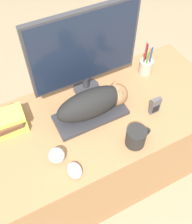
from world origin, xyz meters
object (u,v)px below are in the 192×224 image
(baseball, at_px, (57,155))
(book_stack, at_px, (4,122))
(keyboard, at_px, (91,115))
(cat, at_px, (95,102))
(coffee_mug, at_px, (136,137))
(phone, at_px, (155,106))
(pen_cup, at_px, (146,66))
(computer_mouse, at_px, (75,170))
(monitor, at_px, (85,50))

(baseball, distance_m, book_stack, 0.34)
(keyboard, xyz_separation_m, cat, (0.03, -0.00, 0.09))
(keyboard, xyz_separation_m, coffee_mug, (0.12, -0.25, 0.04))
(baseball, bearing_deg, keyboard, 31.73)
(keyboard, xyz_separation_m, phone, (0.32, -0.13, 0.04))
(book_stack, bearing_deg, cat, -17.40)
(coffee_mug, distance_m, baseball, 0.39)
(coffee_mug, xyz_separation_m, book_stack, (-0.55, 0.39, -0.01))
(keyboard, xyz_separation_m, pen_cup, (0.45, 0.15, 0.04))
(computer_mouse, height_order, phone, phone)
(computer_mouse, relative_size, pen_cup, 0.39)
(computer_mouse, distance_m, coffee_mug, 0.34)
(cat, distance_m, computer_mouse, 0.36)
(computer_mouse, distance_m, book_stack, 0.45)
(phone, bearing_deg, coffee_mug, -148.59)
(monitor, distance_m, phone, 0.47)
(cat, bearing_deg, monitor, 77.93)
(cat, height_order, phone, cat)
(keyboard, xyz_separation_m, monitor, (0.07, 0.19, 0.27))
(phone, bearing_deg, book_stack, 159.81)
(coffee_mug, bearing_deg, keyboard, 116.25)
(monitor, height_order, coffee_mug, monitor)
(keyboard, relative_size, book_stack, 1.75)
(monitor, height_order, pen_cup, monitor)
(coffee_mug, bearing_deg, phone, 31.41)
(book_stack, bearing_deg, monitor, 6.13)
(coffee_mug, relative_size, book_stack, 0.60)
(pen_cup, bearing_deg, monitor, 173.82)
(cat, bearing_deg, computer_mouse, -132.88)
(cat, xyz_separation_m, pen_cup, (0.42, 0.15, -0.05))
(coffee_mug, height_order, phone, same)
(keyboard, relative_size, baseball, 5.07)
(cat, height_order, monitor, monitor)
(computer_mouse, height_order, pen_cup, pen_cup)
(phone, bearing_deg, computer_mouse, -166.71)
(keyboard, distance_m, computer_mouse, 0.33)
(monitor, bearing_deg, computer_mouse, -121.85)
(pen_cup, distance_m, phone, 0.31)
(keyboard, relative_size, computer_mouse, 4.48)
(baseball, distance_m, phone, 0.58)
(keyboard, height_order, book_stack, book_stack)
(cat, distance_m, coffee_mug, 0.27)
(coffee_mug, bearing_deg, computer_mouse, -178.98)
(keyboard, height_order, baseball, baseball)
(keyboard, relative_size, phone, 3.69)
(cat, height_order, coffee_mug, cat)
(keyboard, height_order, monitor, monitor)
(keyboard, height_order, phone, phone)
(cat, bearing_deg, baseball, -150.82)
(keyboard, height_order, coffee_mug, coffee_mug)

